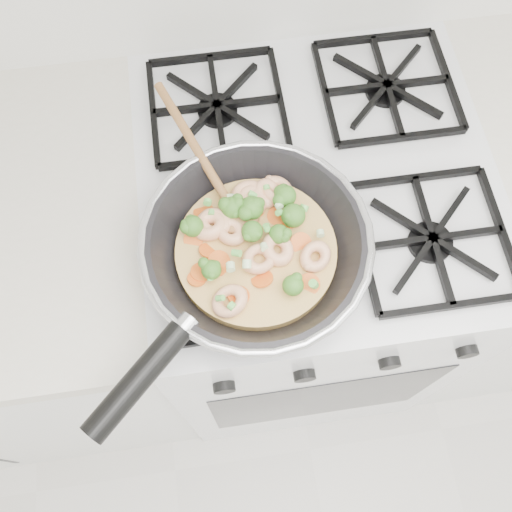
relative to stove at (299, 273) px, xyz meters
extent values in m
cube|color=silver|center=(0.00, 0.00, -0.01)|extent=(0.60, 0.60, 0.90)
cube|color=black|center=(0.00, -0.30, -0.01)|extent=(0.48, 0.00, 0.40)
cube|color=black|center=(0.00, 0.00, 0.45)|extent=(0.56, 0.56, 0.02)
torus|color=silver|center=(-0.13, -0.14, 0.52)|extent=(0.34, 0.34, 0.01)
cylinder|color=black|center=(-0.30, -0.32, 0.52)|extent=(0.15, 0.14, 0.03)
cylinder|color=tan|center=(-0.13, -0.14, 0.49)|extent=(0.24, 0.24, 0.02)
ellipsoid|color=#8F5F34|center=(-0.14, -0.10, 0.51)|extent=(0.07, 0.08, 0.02)
cylinder|color=#8F5F34|center=(-0.19, 0.02, 0.53)|extent=(0.10, 0.22, 0.06)
torus|color=#E5B187|center=(-0.12, -0.06, 0.51)|extent=(0.06, 0.06, 0.03)
torus|color=#E5B187|center=(-0.08, -0.06, 0.51)|extent=(0.07, 0.07, 0.03)
torus|color=#E5B187|center=(-0.18, -0.10, 0.51)|extent=(0.07, 0.07, 0.02)
torus|color=#E5B187|center=(-0.17, -0.22, 0.51)|extent=(0.07, 0.07, 0.02)
torus|color=#E5B187|center=(-0.16, -0.12, 0.51)|extent=(0.07, 0.07, 0.02)
torus|color=#E5B187|center=(-0.12, -0.16, 0.51)|extent=(0.07, 0.07, 0.02)
torus|color=#E5B187|center=(-0.10, -0.15, 0.51)|extent=(0.07, 0.07, 0.02)
torus|color=#E5B187|center=(-0.10, -0.06, 0.51)|extent=(0.06, 0.05, 0.03)
torus|color=#E5B187|center=(-0.04, -0.17, 0.51)|extent=(0.07, 0.07, 0.02)
torus|color=#E5B187|center=(-0.12, -0.07, 0.51)|extent=(0.06, 0.06, 0.02)
torus|color=#E5B187|center=(-0.19, -0.10, 0.51)|extent=(0.07, 0.07, 0.03)
ellipsoid|color=#457D28|center=(-0.13, -0.13, 0.52)|extent=(0.04, 0.04, 0.03)
ellipsoid|color=#457D28|center=(-0.15, -0.08, 0.52)|extent=(0.04, 0.04, 0.03)
ellipsoid|color=#457D28|center=(-0.06, -0.11, 0.52)|extent=(0.05, 0.05, 0.04)
ellipsoid|color=#457D28|center=(-0.09, -0.13, 0.52)|extent=(0.04, 0.04, 0.03)
ellipsoid|color=#457D28|center=(-0.21, -0.10, 0.52)|extent=(0.04, 0.04, 0.03)
ellipsoid|color=#457D28|center=(-0.19, -0.18, 0.52)|extent=(0.04, 0.04, 0.03)
ellipsoid|color=#457D28|center=(-0.08, -0.22, 0.52)|extent=(0.04, 0.04, 0.03)
ellipsoid|color=#457D28|center=(-0.12, -0.09, 0.52)|extent=(0.05, 0.05, 0.04)
ellipsoid|color=#457D28|center=(-0.07, -0.07, 0.52)|extent=(0.04, 0.04, 0.03)
cylinder|color=orange|center=(-0.06, -0.15, 0.50)|extent=(0.05, 0.05, 0.01)
cylinder|color=orange|center=(-0.21, -0.12, 0.50)|extent=(0.04, 0.04, 0.01)
cylinder|color=orange|center=(-0.07, -0.10, 0.50)|extent=(0.05, 0.05, 0.01)
cylinder|color=orange|center=(-0.12, -0.19, 0.50)|extent=(0.04, 0.04, 0.01)
cylinder|color=orange|center=(-0.18, -0.16, 0.50)|extent=(0.04, 0.04, 0.01)
cylinder|color=orange|center=(-0.18, -0.17, 0.50)|extent=(0.03, 0.03, 0.01)
cylinder|color=orange|center=(-0.21, -0.17, 0.50)|extent=(0.05, 0.05, 0.00)
cylinder|color=orange|center=(-0.06, -0.21, 0.50)|extent=(0.03, 0.03, 0.01)
cylinder|color=orange|center=(-0.22, -0.18, 0.50)|extent=(0.04, 0.04, 0.01)
cylinder|color=orange|center=(-0.12, -0.08, 0.50)|extent=(0.04, 0.04, 0.01)
cylinder|color=orange|center=(-0.19, -0.14, 0.50)|extent=(0.03, 0.03, 0.01)
cylinder|color=orange|center=(-0.13, -0.07, 0.50)|extent=(0.03, 0.03, 0.01)
cylinder|color=orange|center=(-0.09, -0.10, 0.50)|extent=(0.04, 0.04, 0.01)
cylinder|color=orange|center=(-0.16, -0.21, 0.50)|extent=(0.04, 0.04, 0.00)
cylinder|color=orange|center=(-0.19, -0.07, 0.50)|extent=(0.04, 0.04, 0.01)
cylinder|color=#BEDF9D|center=(-0.07, -0.10, 0.52)|extent=(0.01, 0.01, 0.01)
cylinder|color=#BEDF9D|center=(-0.08, -0.09, 0.52)|extent=(0.01, 0.01, 0.01)
cylinder|color=#BEDF9D|center=(-0.15, -0.06, 0.51)|extent=(0.01, 0.01, 0.01)
cylinder|color=#BEDF9D|center=(-0.03, -0.14, 0.51)|extent=(0.01, 0.01, 0.01)
cylinder|color=#64C24D|center=(-0.05, -0.10, 0.52)|extent=(0.01, 0.01, 0.01)
cylinder|color=#64C24D|center=(-0.10, -0.06, 0.52)|extent=(0.01, 0.01, 0.01)
cylinder|color=#64C24D|center=(-0.09, -0.10, 0.52)|extent=(0.01, 0.01, 0.01)
cylinder|color=#64C24D|center=(-0.05, -0.22, 0.51)|extent=(0.01, 0.01, 0.01)
cylinder|color=#BEDF9D|center=(-0.17, -0.18, 0.52)|extent=(0.01, 0.01, 0.01)
cylinder|color=#64C24D|center=(-0.12, -0.07, 0.52)|extent=(0.01, 0.01, 0.01)
cylinder|color=#BEDF9D|center=(-0.22, -0.10, 0.52)|extent=(0.01, 0.01, 0.01)
cylinder|color=#BEDF9D|center=(-0.11, -0.15, 0.52)|extent=(0.01, 0.01, 0.01)
cylinder|color=#64C24D|center=(-0.20, -0.18, 0.52)|extent=(0.01, 0.01, 0.01)
cylinder|color=#BEDF9D|center=(-0.11, -0.06, 0.51)|extent=(0.01, 0.01, 0.01)
cylinder|color=#64C24D|center=(-0.11, -0.12, 0.52)|extent=(0.01, 0.01, 0.01)
cylinder|color=#64C24D|center=(-0.16, -0.08, 0.52)|extent=(0.01, 0.01, 0.01)
cylinder|color=#BEDF9D|center=(-0.14, -0.18, 0.52)|extent=(0.01, 0.01, 0.01)
cylinder|color=#64C24D|center=(-0.19, -0.22, 0.52)|extent=(0.01, 0.01, 0.01)
cylinder|color=#64C24D|center=(-0.15, -0.16, 0.52)|extent=(0.01, 0.01, 0.01)
cylinder|color=#BEDF9D|center=(-0.08, -0.21, 0.52)|extent=(0.01, 0.01, 0.01)
cylinder|color=#64C24D|center=(-0.19, -0.07, 0.52)|extent=(0.01, 0.01, 0.01)
cylinder|color=#64C24D|center=(-0.18, -0.09, 0.51)|extent=(0.01, 0.01, 0.01)
cylinder|color=#64C24D|center=(-0.17, -0.23, 0.52)|extent=(0.01, 0.01, 0.01)
camera|label=1|loc=(-0.17, -0.48, 1.25)|focal=39.71mm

